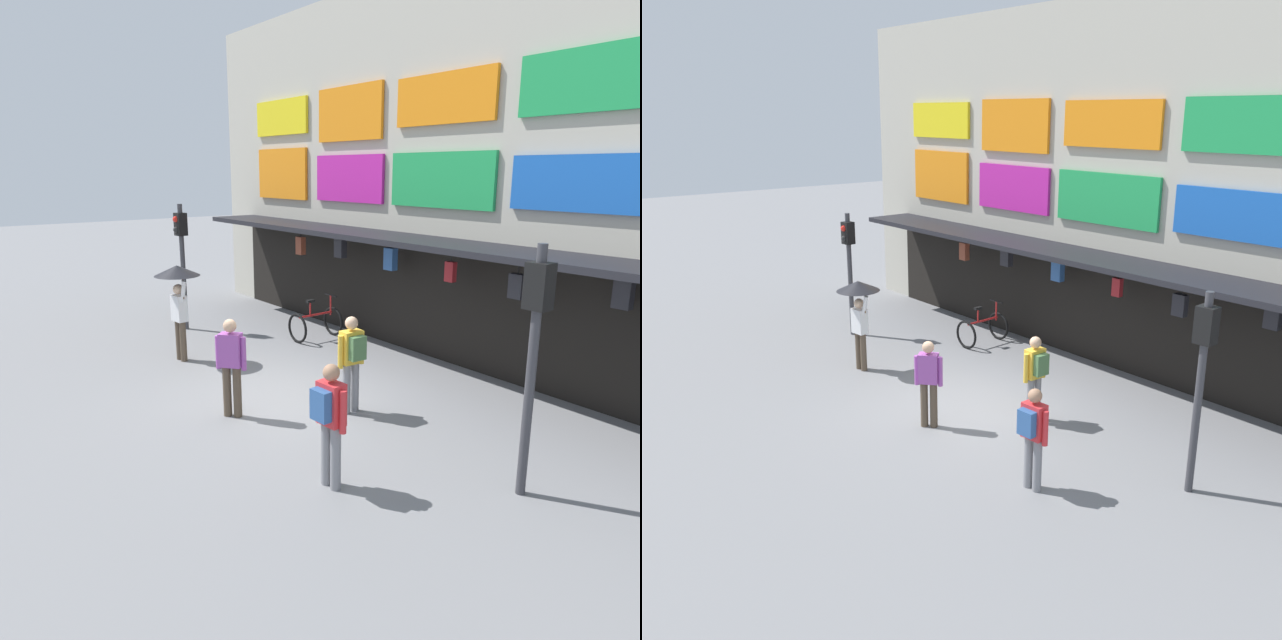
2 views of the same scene
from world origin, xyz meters
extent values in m
plane|color=slate|center=(0.00, 0.00, 0.00)|extent=(80.00, 80.00, 0.00)
cube|color=#B2AD9E|center=(0.00, 4.60, 4.00)|extent=(18.00, 1.20, 8.00)
cube|color=black|center=(0.00, 3.30, 2.60)|extent=(15.30, 1.40, 0.12)
cube|color=yellow|center=(-5.90, 3.95, 5.41)|extent=(2.44, 0.08, 0.93)
cube|color=orange|center=(-2.95, 3.95, 5.31)|extent=(2.32, 0.08, 1.25)
cube|color=orange|center=(0.00, 3.95, 5.39)|extent=(2.56, 0.08, 0.98)
cube|color=green|center=(2.95, 3.95, 5.41)|extent=(2.35, 0.08, 1.01)
cube|color=orange|center=(-5.90, 3.95, 3.90)|extent=(2.36, 0.08, 1.37)
cube|color=#B71E93|center=(-2.95, 3.95, 3.81)|extent=(2.48, 0.08, 1.12)
cube|color=green|center=(0.00, 3.95, 3.81)|extent=(2.75, 0.08, 1.12)
cube|color=blue|center=(2.95, 3.95, 3.80)|extent=(2.39, 0.08, 0.94)
cylinder|color=black|center=(-4.05, 3.27, 2.44)|extent=(0.02, 0.02, 0.20)
cube|color=brown|center=(-4.05, 3.27, 2.11)|extent=(0.25, 0.15, 0.45)
cylinder|color=black|center=(-2.50, 3.35, 2.48)|extent=(0.02, 0.02, 0.12)
cube|color=#232328|center=(-2.50, 3.35, 2.20)|extent=(0.29, 0.17, 0.44)
cylinder|color=black|center=(-0.90, 3.47, 2.45)|extent=(0.02, 0.02, 0.18)
cube|color=#2D5693|center=(-0.90, 3.47, 2.12)|extent=(0.28, 0.17, 0.48)
cylinder|color=black|center=(0.89, 3.39, 2.41)|extent=(0.02, 0.02, 0.25)
cube|color=maroon|center=(0.89, 3.39, 2.09)|extent=(0.21, 0.12, 0.39)
cylinder|color=black|center=(2.46, 3.32, 2.41)|extent=(0.02, 0.02, 0.27)
cube|color=#232328|center=(2.46, 3.32, 2.05)|extent=(0.27, 0.16, 0.44)
cylinder|color=black|center=(4.16, 3.60, 2.46)|extent=(0.02, 0.02, 0.17)
cube|color=#232328|center=(4.16, 3.60, 2.15)|extent=(0.27, 0.16, 0.44)
cube|color=black|center=(0.00, 3.98, 1.25)|extent=(15.30, 0.04, 2.50)
cylinder|color=#38383D|center=(-5.49, 0.64, 1.60)|extent=(0.12, 0.12, 3.20)
cube|color=black|center=(-5.49, 0.64, 2.70)|extent=(0.30, 0.26, 0.56)
sphere|color=red|center=(-5.48, 0.51, 2.83)|extent=(0.15, 0.15, 0.15)
sphere|color=black|center=(-5.48, 0.51, 2.57)|extent=(0.15, 0.15, 0.15)
cylinder|color=#38383D|center=(4.59, 0.64, 1.60)|extent=(0.12, 0.12, 3.20)
cube|color=black|center=(4.59, 0.64, 2.70)|extent=(0.29, 0.25, 0.56)
sphere|color=black|center=(4.59, 0.77, 2.83)|extent=(0.15, 0.15, 0.15)
sphere|color=#19DB3D|center=(4.59, 0.77, 2.57)|extent=(0.15, 0.15, 0.15)
torus|color=black|center=(-2.73, 3.32, 0.36)|extent=(0.72, 0.08, 0.72)
torus|color=black|center=(-2.70, 2.22, 0.36)|extent=(0.72, 0.08, 0.72)
cylinder|color=#B21E1E|center=(-2.71, 2.77, 0.61)|extent=(0.08, 0.99, 0.05)
cylinder|color=#B21E1E|center=(-2.71, 2.60, 0.78)|extent=(0.04, 0.04, 0.35)
cube|color=black|center=(-2.71, 2.60, 0.97)|extent=(0.11, 0.20, 0.06)
cylinder|color=#B21E1E|center=(-2.73, 3.24, 0.78)|extent=(0.04, 0.04, 0.50)
cylinder|color=black|center=(-2.73, 3.24, 1.03)|extent=(0.44, 0.05, 0.04)
cylinder|color=gray|center=(1.26, 0.48, 0.44)|extent=(0.14, 0.14, 0.88)
cylinder|color=gray|center=(1.27, 0.66, 0.44)|extent=(0.14, 0.14, 0.88)
cube|color=gold|center=(1.27, 0.57, 1.16)|extent=(0.24, 0.37, 0.56)
sphere|color=tan|center=(1.27, 0.57, 1.57)|extent=(0.22, 0.22, 0.22)
cylinder|color=gold|center=(1.26, 0.35, 1.11)|extent=(0.09, 0.09, 0.56)
cylinder|color=gold|center=(1.28, 0.79, 1.11)|extent=(0.09, 0.09, 0.56)
cube|color=#477042|center=(1.43, 0.56, 1.18)|extent=(0.17, 0.29, 0.40)
cylinder|color=brown|center=(0.15, -1.18, 0.44)|extent=(0.14, 0.14, 0.88)
cylinder|color=brown|center=(0.28, -1.06, 0.44)|extent=(0.14, 0.14, 0.88)
cube|color=#9E4CA8|center=(0.22, -1.12, 1.16)|extent=(0.42, 0.40, 0.56)
sphere|color=tan|center=(0.22, -1.12, 1.57)|extent=(0.22, 0.22, 0.22)
cylinder|color=#9E4CA8|center=(0.05, -1.26, 1.11)|extent=(0.09, 0.09, 0.56)
cylinder|color=#9E4CA8|center=(0.38, -0.98, 1.11)|extent=(0.09, 0.09, 0.56)
cylinder|color=gray|center=(2.91, -1.21, 0.44)|extent=(0.14, 0.14, 0.88)
cylinder|color=gray|center=(3.09, -1.19, 0.44)|extent=(0.14, 0.14, 0.88)
cube|color=red|center=(3.00, -1.20, 1.16)|extent=(0.37, 0.24, 0.56)
sphere|color=#A87A5B|center=(3.00, -1.20, 1.57)|extent=(0.22, 0.22, 0.22)
cylinder|color=red|center=(2.78, -1.21, 1.11)|extent=(0.09, 0.09, 0.56)
cylinder|color=red|center=(3.22, -1.18, 1.11)|extent=(0.09, 0.09, 0.56)
cube|color=#2D5693|center=(3.01, -1.36, 1.18)|extent=(0.29, 0.18, 0.40)
cylinder|color=brown|center=(-3.21, -0.55, 0.44)|extent=(0.14, 0.14, 0.88)
cylinder|color=brown|center=(-3.03, -0.54, 0.44)|extent=(0.14, 0.14, 0.88)
cube|color=white|center=(-3.12, -0.54, 1.16)|extent=(0.38, 0.25, 0.56)
sphere|color=beige|center=(-3.12, -0.54, 1.57)|extent=(0.22, 0.22, 0.22)
cylinder|color=white|center=(-3.34, -0.57, 1.11)|extent=(0.09, 0.09, 0.56)
cylinder|color=white|center=(-2.90, -0.52, 1.56)|extent=(0.23, 0.09, 0.48)
cylinder|color=#4C3823|center=(-2.90, -0.52, 1.67)|extent=(0.02, 0.02, 0.55)
cone|color=black|center=(-3.12, -0.54, 1.97)|extent=(0.96, 0.96, 0.22)
camera|label=1|loc=(8.50, -5.49, 4.02)|focal=33.24mm
camera|label=2|loc=(9.55, -8.03, 5.65)|focal=38.20mm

